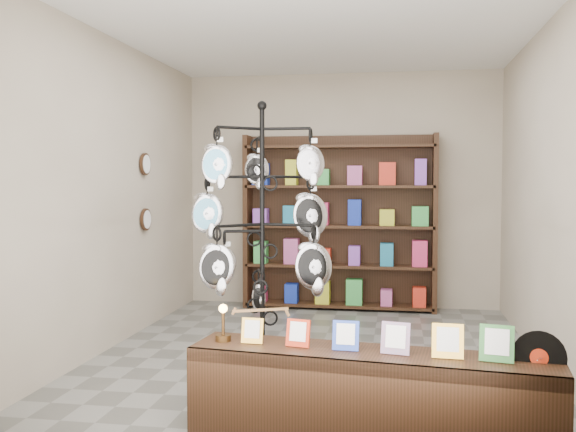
{
  "coord_description": "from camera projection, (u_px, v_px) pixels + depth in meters",
  "views": [
    {
      "loc": [
        0.73,
        -5.79,
        1.6
      ],
      "look_at": [
        -0.09,
        -1.0,
        1.35
      ],
      "focal_mm": 40.0,
      "sensor_mm": 36.0,
      "label": 1
    }
  ],
  "objects": [
    {
      "name": "ground",
      "position": [
        316.0,
        356.0,
        5.9
      ],
      "size": [
        5.0,
        5.0,
        0.0
      ],
      "primitive_type": "plane",
      "color": "slate",
      "rests_on": "ground"
    },
    {
      "name": "room_envelope",
      "position": [
        317.0,
        155.0,
        5.81
      ],
      "size": [
        5.0,
        5.0,
        5.0
      ],
      "color": "#B6A993",
      "rests_on": "ground"
    },
    {
      "name": "display_tree",
      "position": [
        262.0,
        225.0,
        4.87
      ],
      "size": [
        1.18,
        1.18,
        2.21
      ],
      "rotation": [
        0.0,
        0.0,
        0.34
      ],
      "color": "black",
      "rests_on": "ground"
    },
    {
      "name": "front_shelf",
      "position": [
        370.0,
        396.0,
        3.97
      ],
      "size": [
        2.3,
        0.73,
        0.8
      ],
      "rotation": [
        0.0,
        0.0,
        -0.12
      ],
      "color": "black",
      "rests_on": "ground"
    },
    {
      "name": "back_shelving",
      "position": [
        339.0,
        228.0,
        8.11
      ],
      "size": [
        2.42,
        0.36,
        2.2
      ],
      "color": "black",
      "rests_on": "ground"
    },
    {
      "name": "wall_clocks",
      "position": [
        146.0,
        192.0,
        6.94
      ],
      "size": [
        0.03,
        0.24,
        0.84
      ],
      "color": "black",
      "rests_on": "ground"
    }
  ]
}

